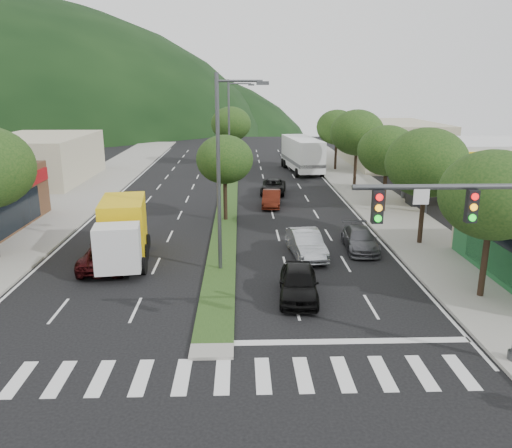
{
  "coord_description": "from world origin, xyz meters",
  "views": [
    {
      "loc": [
        1.11,
        -16.74,
        9.35
      ],
      "look_at": [
        1.93,
        9.55,
        2.07
      ],
      "focal_mm": 35.0,
      "sensor_mm": 36.0,
      "label": 1
    }
  ],
  "objects_px": {
    "tree_med_near": "(225,160)",
    "sedan_silver": "(306,244)",
    "car_queue_a": "(299,283)",
    "suv_maroon": "(107,254)",
    "streetlight_near": "(222,165)",
    "tree_r_e": "(337,127)",
    "box_truck": "(123,233)",
    "streetlight_mid": "(231,126)",
    "motorhome": "(302,154)",
    "traffic_signal": "(486,237)",
    "tree_r_b": "(427,163)",
    "tree_med_far": "(231,124)",
    "tree_r_c": "(387,151)",
    "tree_r_a": "(493,195)",
    "car_queue_d": "(273,187)",
    "tree_r_d": "(357,133)",
    "car_queue_b": "(360,239)",
    "car_queue_c": "(271,199)"
  },
  "relations": [
    {
      "from": "streetlight_near",
      "to": "car_queue_b",
      "type": "height_order",
      "value": "streetlight_near"
    },
    {
      "from": "streetlight_near",
      "to": "box_truck",
      "type": "xyz_separation_m",
      "value": [
        -5.63,
        1.84,
        -4.04
      ]
    },
    {
      "from": "tree_med_far",
      "to": "streetlight_mid",
      "type": "xyz_separation_m",
      "value": [
        0.21,
        -11.0,
        0.58
      ]
    },
    {
      "from": "tree_med_near",
      "to": "streetlight_mid",
      "type": "distance_m",
      "value": 15.05
    },
    {
      "from": "tree_r_a",
      "to": "car_queue_d",
      "type": "bearing_deg",
      "value": 108.93
    },
    {
      "from": "tree_r_d",
      "to": "tree_med_far",
      "type": "bearing_deg",
      "value": 130.6
    },
    {
      "from": "car_queue_a",
      "to": "motorhome",
      "type": "height_order",
      "value": "motorhome"
    },
    {
      "from": "traffic_signal",
      "to": "tree_r_d",
      "type": "height_order",
      "value": "tree_r_d"
    },
    {
      "from": "suv_maroon",
      "to": "sedan_silver",
      "type": "bearing_deg",
      "value": -175.36
    },
    {
      "from": "tree_r_c",
      "to": "streetlight_mid",
      "type": "relative_size",
      "value": 0.65
    },
    {
      "from": "tree_r_e",
      "to": "tree_med_near",
      "type": "distance_m",
      "value": 25.06
    },
    {
      "from": "tree_med_near",
      "to": "suv_maroon",
      "type": "xyz_separation_m",
      "value": [
        -6.08,
        -9.28,
        -3.73
      ]
    },
    {
      "from": "car_queue_a",
      "to": "suv_maroon",
      "type": "bearing_deg",
      "value": 160.74
    },
    {
      "from": "suv_maroon",
      "to": "box_truck",
      "type": "height_order",
      "value": "box_truck"
    },
    {
      "from": "tree_med_near",
      "to": "sedan_silver",
      "type": "height_order",
      "value": "tree_med_near"
    },
    {
      "from": "tree_med_near",
      "to": "tree_r_d",
      "type": "bearing_deg",
      "value": 45.0
    },
    {
      "from": "tree_r_d",
      "to": "car_queue_d",
      "type": "relative_size",
      "value": 1.58
    },
    {
      "from": "car_queue_a",
      "to": "tree_med_far",
      "type": "bearing_deg",
      "value": 100.26
    },
    {
      "from": "box_truck",
      "to": "traffic_signal",
      "type": "bearing_deg",
      "value": 133.97
    },
    {
      "from": "tree_r_b",
      "to": "sedan_silver",
      "type": "height_order",
      "value": "tree_r_b"
    },
    {
      "from": "tree_r_a",
      "to": "motorhome",
      "type": "xyz_separation_m",
      "value": [
        -3.97,
        35.19,
        -2.8
      ]
    },
    {
      "from": "streetlight_mid",
      "to": "car_queue_c",
      "type": "distance_m",
      "value": 12.3
    },
    {
      "from": "streetlight_mid",
      "to": "car_queue_c",
      "type": "xyz_separation_m",
      "value": [
        3.36,
        -10.76,
        -4.92
      ]
    },
    {
      "from": "tree_r_d",
      "to": "suv_maroon",
      "type": "bearing_deg",
      "value": -130.35
    },
    {
      "from": "tree_med_far",
      "to": "traffic_signal",
      "type": "bearing_deg",
      "value": -78.78
    },
    {
      "from": "tree_med_near",
      "to": "car_queue_a",
      "type": "bearing_deg",
      "value": -74.85
    },
    {
      "from": "box_truck",
      "to": "tree_r_b",
      "type": "bearing_deg",
      "value": 179.25
    },
    {
      "from": "car_queue_d",
      "to": "motorhome",
      "type": "height_order",
      "value": "motorhome"
    },
    {
      "from": "car_queue_a",
      "to": "car_queue_d",
      "type": "relative_size",
      "value": 0.95
    },
    {
      "from": "streetlight_near",
      "to": "car_queue_a",
      "type": "bearing_deg",
      "value": -46.43
    },
    {
      "from": "box_truck",
      "to": "sedan_silver",
      "type": "bearing_deg",
      "value": 173.74
    },
    {
      "from": "traffic_signal",
      "to": "tree_med_near",
      "type": "distance_m",
      "value": 21.53
    },
    {
      "from": "sedan_silver",
      "to": "tree_med_far",
      "type": "bearing_deg",
      "value": 91.88
    },
    {
      "from": "tree_r_e",
      "to": "streetlight_near",
      "type": "xyz_separation_m",
      "value": [
        -11.79,
        -32.0,
        0.69
      ]
    },
    {
      "from": "streetlight_near",
      "to": "tree_r_b",
      "type": "bearing_deg",
      "value": 18.73
    },
    {
      "from": "streetlight_near",
      "to": "suv_maroon",
      "type": "relative_size",
      "value": 2.0
    },
    {
      "from": "streetlight_mid",
      "to": "motorhome",
      "type": "relative_size",
      "value": 0.99
    },
    {
      "from": "car_queue_b",
      "to": "car_queue_d",
      "type": "bearing_deg",
      "value": 107.36
    },
    {
      "from": "tree_r_d",
      "to": "streetlight_near",
      "type": "relative_size",
      "value": 0.72
    },
    {
      "from": "tree_r_c",
      "to": "car_queue_d",
      "type": "bearing_deg",
      "value": 137.75
    },
    {
      "from": "tree_med_far",
      "to": "streetlight_mid",
      "type": "height_order",
      "value": "streetlight_mid"
    },
    {
      "from": "car_queue_b",
      "to": "box_truck",
      "type": "distance_m",
      "value": 13.65
    },
    {
      "from": "tree_med_near",
      "to": "car_queue_a",
      "type": "xyz_separation_m",
      "value": [
        3.7,
        -13.68,
        -3.69
      ]
    },
    {
      "from": "tree_r_e",
      "to": "car_queue_b",
      "type": "xyz_separation_m",
      "value": [
        -3.87,
        -28.83,
        -4.25
      ]
    },
    {
      "from": "tree_r_e",
      "to": "box_truck",
      "type": "relative_size",
      "value": 0.97
    },
    {
      "from": "traffic_signal",
      "to": "tree_r_b",
      "type": "xyz_separation_m",
      "value": [
        2.97,
        13.54,
        0.39
      ]
    },
    {
      "from": "tree_r_d",
      "to": "tree_med_far",
      "type": "relative_size",
      "value": 1.03
    },
    {
      "from": "streetlight_mid",
      "to": "box_truck",
      "type": "relative_size",
      "value": 1.45
    },
    {
      "from": "tree_med_near",
      "to": "sedan_silver",
      "type": "relative_size",
      "value": 1.34
    },
    {
      "from": "suv_maroon",
      "to": "box_truck",
      "type": "distance_m",
      "value": 1.56
    }
  ]
}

